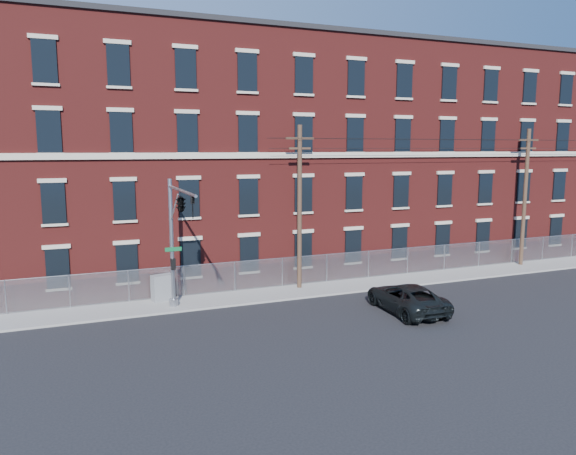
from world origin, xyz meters
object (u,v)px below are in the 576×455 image
Objects in this scene: utility_pole_near at (300,204)px; pickup_truck at (406,298)px; utility_cabinet at (162,288)px; traffic_signal_mast at (179,216)px.

utility_pole_near reaches higher than pickup_truck.
pickup_truck is (3.54, -6.41, -4.58)m from utility_pole_near.
pickup_truck is at bearing -43.54° from utility_cabinet.
pickup_truck is at bearing -14.56° from traffic_signal_mast.
utility_pole_near is at bearing -16.05° from utility_cabinet.
traffic_signal_mast is 8.70m from utility_pole_near.
utility_pole_near is at bearing 23.14° from traffic_signal_mast.
traffic_signal_mast is 1.28× the size of pickup_truck.
traffic_signal_mast is at bearing -98.33° from utility_cabinet.
utility_cabinet is (-8.39, 0.25, -4.48)m from utility_pole_near.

